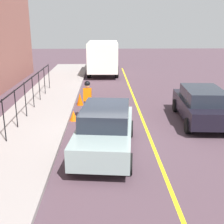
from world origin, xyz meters
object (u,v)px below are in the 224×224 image
(box_truck_background, at_px, (103,56))
(parked_sedan_rear, at_px, (105,129))
(patrol_sedan, at_px, (201,104))
(cyclist_lead, at_px, (88,101))
(traffic_cone_far, at_px, (73,116))
(traffic_cone_near, at_px, (80,99))

(box_truck_background, bearing_deg, parked_sedan_rear, -178.77)
(patrol_sedan, bearing_deg, box_truck_background, 22.77)
(patrol_sedan, height_order, parked_sedan_rear, same)
(box_truck_background, bearing_deg, cyclist_lead, 177.71)
(parked_sedan_rear, height_order, box_truck_background, box_truck_background)
(parked_sedan_rear, distance_m, traffic_cone_far, 3.67)
(traffic_cone_far, bearing_deg, box_truck_background, -6.14)
(cyclist_lead, relative_size, traffic_cone_far, 3.79)
(patrol_sedan, bearing_deg, cyclist_lead, 88.84)
(cyclist_lead, distance_m, traffic_cone_far, 0.95)
(cyclist_lead, height_order, parked_sedan_rear, cyclist_lead)
(parked_sedan_rear, distance_m, box_truck_background, 15.89)
(cyclist_lead, xyz_separation_m, traffic_cone_far, (-0.11, 0.66, -0.67))
(cyclist_lead, relative_size, box_truck_background, 0.27)
(patrol_sedan, relative_size, traffic_cone_far, 9.38)
(patrol_sedan, distance_m, parked_sedan_rear, 5.25)
(patrol_sedan, height_order, traffic_cone_near, patrol_sedan)
(cyclist_lead, bearing_deg, patrol_sedan, -91.58)
(cyclist_lead, bearing_deg, traffic_cone_far, 102.86)
(traffic_cone_near, bearing_deg, parked_sedan_rear, -167.14)
(cyclist_lead, bearing_deg, traffic_cone_near, 16.24)
(patrol_sedan, height_order, box_truck_background, box_truck_background)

